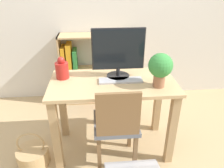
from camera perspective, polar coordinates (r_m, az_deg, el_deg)
ground_plane at (r=2.46m, az=0.20°, el=-15.78°), size 10.00×10.00×0.00m
wall_back at (r=2.98m, az=-1.79°, el=20.04°), size 8.00×0.05×2.60m
desk at (r=2.09m, az=0.23°, el=-3.64°), size 1.16×0.60×0.78m
monitor at (r=2.00m, az=1.66°, el=8.41°), size 0.48×0.22×0.47m
keyboard at (r=2.01m, az=2.29°, el=0.91°), size 0.40×0.12×0.02m
vase at (r=2.09m, az=-12.93°, el=3.77°), size 0.12×0.12×0.21m
potted_plant at (r=1.89m, az=12.52°, el=4.31°), size 0.21×0.21×0.30m
chair at (r=1.96m, az=1.17°, el=-10.39°), size 0.40×0.40×0.86m
bookshelf at (r=3.06m, az=-7.63°, el=2.46°), size 0.94×0.28×0.96m
basket at (r=2.35m, az=-19.92°, el=-17.13°), size 0.30×0.30×0.37m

